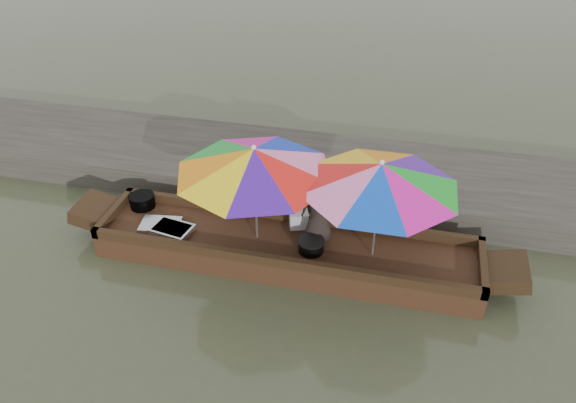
% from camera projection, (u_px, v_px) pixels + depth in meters
% --- Properties ---
extents(water, '(80.00, 80.00, 0.00)m').
position_uv_depth(water, '(286.00, 260.00, 8.45)').
color(water, '#414731').
rests_on(water, ground).
extents(dock, '(22.00, 2.20, 0.50)m').
position_uv_depth(dock, '(315.00, 172.00, 10.09)').
color(dock, '#2D2B26').
rests_on(dock, ground).
extents(boat_hull, '(5.65, 1.20, 0.35)m').
position_uv_depth(boat_hull, '(286.00, 251.00, 8.36)').
color(boat_hull, black).
rests_on(boat_hull, water).
extents(cooking_pot, '(0.40, 0.40, 0.21)m').
position_uv_depth(cooking_pot, '(142.00, 201.00, 8.96)').
color(cooking_pot, black).
rests_on(cooking_pot, boat_hull).
extents(tray_crayfish, '(0.66, 0.51, 0.09)m').
position_uv_depth(tray_crayfish, '(172.00, 230.00, 8.43)').
color(tray_crayfish, silver).
rests_on(tray_crayfish, boat_hull).
extents(tray_scallop, '(0.65, 0.49, 0.06)m').
position_uv_depth(tray_scallop, '(160.00, 225.00, 8.56)').
color(tray_scallop, silver).
rests_on(tray_scallop, boat_hull).
extents(charcoal_grill, '(0.37, 0.37, 0.17)m').
position_uv_depth(charcoal_grill, '(311.00, 246.00, 8.04)').
color(charcoal_grill, black).
rests_on(charcoal_grill, boat_hull).
extents(supply_bag, '(0.34, 0.30, 0.26)m').
position_uv_depth(supply_bag, '(299.00, 219.00, 8.50)').
color(supply_bag, silver).
rests_on(supply_bag, boat_hull).
extents(vendor, '(0.57, 0.42, 1.06)m').
position_uv_depth(vendor, '(319.00, 209.00, 8.03)').
color(vendor, black).
rests_on(vendor, boat_hull).
extents(umbrella_bow, '(2.33, 2.33, 1.55)m').
position_uv_depth(umbrella_bow, '(256.00, 194.00, 7.91)').
color(umbrella_bow, pink).
rests_on(umbrella_bow, boat_hull).
extents(umbrella_stern, '(2.84, 2.84, 1.55)m').
position_uv_depth(umbrella_stern, '(377.00, 210.00, 7.58)').
color(umbrella_stern, '#4F14A5').
rests_on(umbrella_stern, boat_hull).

